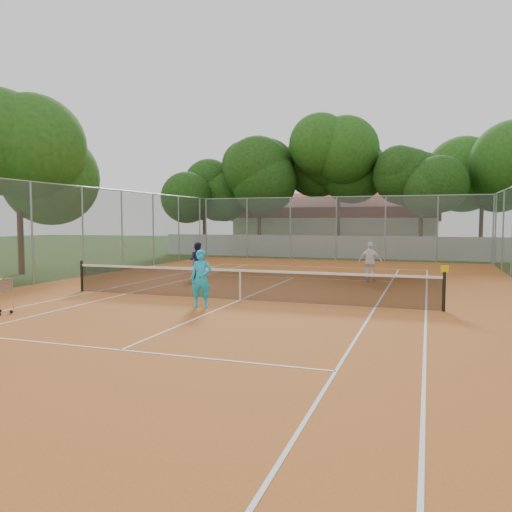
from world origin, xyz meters
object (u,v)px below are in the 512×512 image
(clubhouse, at_px, (337,224))
(player_far_right, at_px, (370,262))
(tennis_net, at_px, (240,284))
(player_far_left, at_px, (197,260))
(player_near, at_px, (201,279))

(clubhouse, xyz_separation_m, player_far_right, (5.30, -22.87, -1.37))
(clubhouse, height_order, player_far_right, clubhouse)
(tennis_net, height_order, player_far_right, player_far_right)
(clubhouse, xyz_separation_m, player_far_left, (-1.90, -24.00, -1.41))
(tennis_net, distance_m, player_far_right, 6.97)
(player_far_right, bearing_deg, player_near, 66.73)
(player_near, height_order, player_far_left, player_near)
(clubhouse, height_order, player_far_left, clubhouse)
(tennis_net, relative_size, clubhouse, 0.72)
(player_far_left, bearing_deg, player_far_right, -178.46)
(player_far_left, xyz_separation_m, player_far_right, (7.20, 1.13, 0.04))
(tennis_net, distance_m, clubhouse, 29.12)
(player_near, distance_m, player_far_left, 7.37)
(tennis_net, distance_m, player_far_left, 6.35)
(player_far_left, bearing_deg, clubhouse, -101.92)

